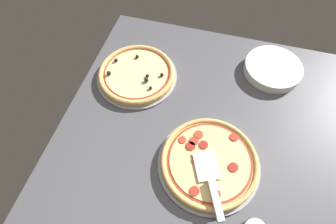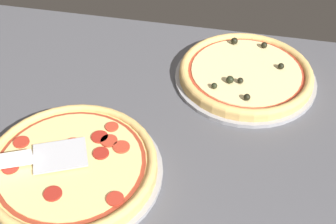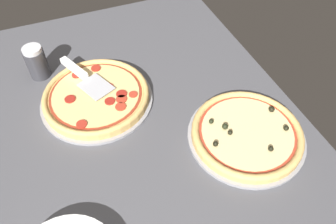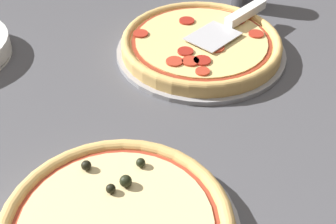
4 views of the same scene
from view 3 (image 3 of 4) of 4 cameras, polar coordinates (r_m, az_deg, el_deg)
ground_plane at (r=106.41cm, az=-8.42°, el=-0.67°), size 121.04×107.70×3.60cm
pizza_pan_front at (r=109.31cm, az=-12.22°, el=2.07°), size 36.17×36.17×1.00cm
pizza_front at (r=107.79cm, az=-12.39°, el=2.86°), size 34.00×34.00×3.07cm
pizza_pan_back at (r=99.93cm, az=13.41°, el=-4.16°), size 34.67×34.67×1.00cm
pizza_back at (r=98.50cm, az=13.60°, el=-3.51°), size 32.59×32.59×3.87cm
serving_spatula at (r=113.72cm, az=-15.17°, el=6.63°), size 23.31×14.24×2.00cm
parmesan_shaker at (r=120.90cm, az=-21.91°, el=8.05°), size 6.85×6.85×11.81cm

